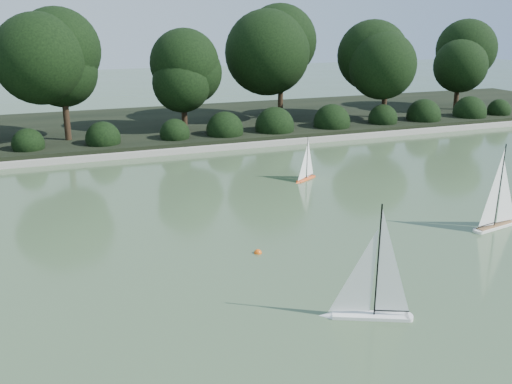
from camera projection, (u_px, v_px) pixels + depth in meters
ground at (289, 265)px, 9.91m from camera, size 80.00×80.00×0.00m
pond_coping at (173, 151)px, 17.92m from camera, size 40.00×0.35×0.18m
far_bank at (149, 127)px, 21.47m from camera, size 40.00×8.00×0.30m
tree_line at (189, 61)px, 19.76m from camera, size 26.31×3.93×4.39m
shrub_hedge at (166, 134)px, 18.62m from camera, size 29.10×1.10×1.10m
sailboat_white_a at (364, 299)px, 8.12m from camera, size 1.30×0.74×1.85m
sailboat_white_b at (500, 213)px, 11.65m from camera, size 1.38×0.46×1.88m
sailboat_orange at (305, 173)px, 15.00m from camera, size 0.82×0.58×1.23m
race_buoy at (258, 253)px, 10.43m from camera, size 0.14×0.14×0.14m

